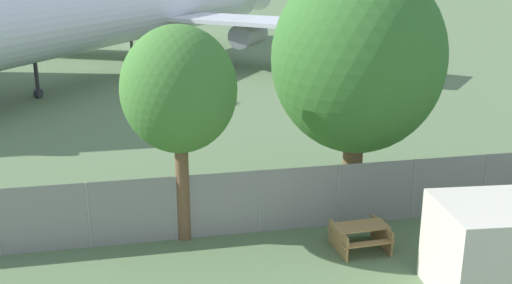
{
  "coord_description": "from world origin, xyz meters",
  "views": [
    {
      "loc": [
        -3.51,
        -6.57,
        8.26
      ],
      "look_at": [
        0.5,
        13.08,
        2.0
      ],
      "focal_mm": 42.0,
      "sensor_mm": 36.0,
      "label": 1
    }
  ],
  "objects_px": {
    "picnic_bench_open_grass": "(360,234)",
    "tree_left_of_cabin": "(358,59)",
    "airplane": "(146,11)",
    "tree_near_hangar": "(179,91)"
  },
  "relations": [
    {
      "from": "picnic_bench_open_grass",
      "to": "tree_left_of_cabin",
      "type": "relative_size",
      "value": 0.2
    },
    {
      "from": "airplane",
      "to": "picnic_bench_open_grass",
      "type": "distance_m",
      "value": 33.51
    },
    {
      "from": "airplane",
      "to": "tree_left_of_cabin",
      "type": "xyz_separation_m",
      "value": [
        5.95,
        -29.79,
        0.95
      ]
    },
    {
      "from": "tree_near_hangar",
      "to": "picnic_bench_open_grass",
      "type": "bearing_deg",
      "value": -19.22
    },
    {
      "from": "airplane",
      "to": "tree_left_of_cabin",
      "type": "relative_size",
      "value": 4.96
    },
    {
      "from": "airplane",
      "to": "picnic_bench_open_grass",
      "type": "height_order",
      "value": "airplane"
    },
    {
      "from": "airplane",
      "to": "picnic_bench_open_grass",
      "type": "xyz_separation_m",
      "value": [
        5.09,
        -32.91,
        -3.67
      ]
    },
    {
      "from": "picnic_bench_open_grass",
      "to": "tree_left_of_cabin",
      "type": "distance_m",
      "value": 5.64
    },
    {
      "from": "tree_near_hangar",
      "to": "tree_left_of_cabin",
      "type": "relative_size",
      "value": 0.79
    },
    {
      "from": "picnic_bench_open_grass",
      "to": "tree_near_hangar",
      "type": "height_order",
      "value": "tree_near_hangar"
    }
  ]
}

